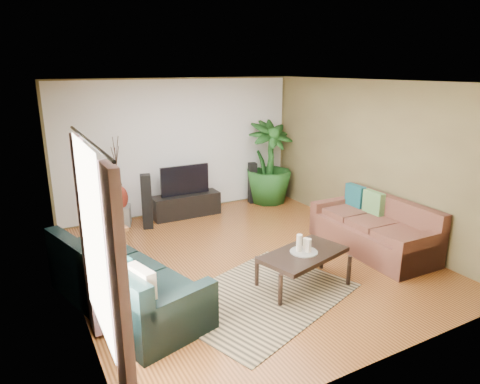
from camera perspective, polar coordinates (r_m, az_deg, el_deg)
floor at (r=6.78m, az=0.82°, el=-8.97°), size 5.50×5.50×0.00m
ceiling at (r=6.13m, az=0.92°, el=14.49°), size 5.50×5.50×0.00m
wall_back at (r=8.77m, az=-8.03°, el=6.00°), size 5.00×0.00×5.00m
wall_front at (r=4.26m, az=19.43°, el=-5.92°), size 5.00×0.00×5.00m
wall_left at (r=5.58m, az=-22.12°, el=-0.99°), size 0.00×5.50×5.50m
wall_right at (r=7.83m, az=17.08°, el=4.20°), size 0.00×5.50×5.50m
backwall_panel at (r=8.76m, az=-8.01°, el=5.99°), size 4.90×0.00×4.90m
window_pane at (r=4.06m, az=-19.08°, el=-6.22°), size 0.00×1.80×1.80m
curtain_near at (r=3.51m, az=-15.64°, el=-14.16°), size 0.08×0.35×2.20m
curtain_far at (r=4.85m, az=-19.79°, el=-5.78°), size 0.08×0.35×2.20m
curtain_rod at (r=3.83m, az=-19.58°, el=6.45°), size 0.03×1.90×0.03m
sofa_left at (r=5.57m, az=-14.99°, el=-10.63°), size 1.60×2.52×0.85m
sofa_right at (r=7.30m, az=17.25°, el=-4.24°), size 0.98×2.11×0.85m
area_rug at (r=5.77m, az=2.89°, el=-13.75°), size 2.75×2.34×0.01m
coffee_table at (r=5.99m, az=8.40°, el=-10.12°), size 1.34×0.95×0.49m
candle_tray at (r=5.88m, az=8.50°, el=-7.89°), size 0.37×0.37×0.02m
candle_tall at (r=5.82m, az=7.90°, el=-6.76°), size 0.08×0.08×0.24m
candle_mid at (r=5.83m, az=9.10°, el=-7.04°), size 0.08×0.08×0.19m
candle_short at (r=5.93m, az=8.73°, el=-6.80°), size 0.08×0.08×0.15m
tv_stand at (r=8.67m, az=-7.19°, el=-1.76°), size 1.36×0.42×0.45m
television at (r=8.54m, az=-7.36°, el=1.60°), size 1.00×0.05×0.59m
speaker_left at (r=8.07m, az=-12.34°, el=-1.26°), size 0.23×0.24×1.02m
speaker_right at (r=9.40m, az=1.67°, el=1.22°), size 0.20×0.21×0.90m
potted_plant at (r=9.35m, az=3.87°, el=3.93°), size 1.05×1.05×1.79m
plant_pot at (r=9.54m, az=3.78°, el=-0.58°), size 0.33×0.33×0.26m
pedestal at (r=8.44m, az=-15.65°, el=-3.04°), size 0.47×0.47×0.37m
vase at (r=8.34m, az=-15.84°, el=-0.74°), size 0.34×0.34×0.47m
side_table at (r=7.01m, az=-17.20°, el=-6.48°), size 0.60×0.60×0.53m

